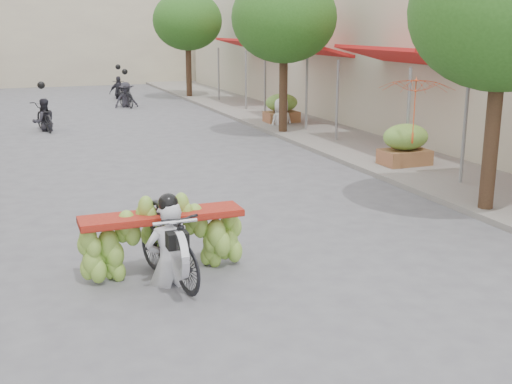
% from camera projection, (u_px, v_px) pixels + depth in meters
% --- Properties ---
extents(ground, '(120.00, 120.00, 0.00)m').
position_uv_depth(ground, '(332.00, 360.00, 7.00)').
color(ground, '#5A595F').
rests_on(ground, ground).
extents(sidewalk_right, '(4.00, 60.00, 0.12)m').
position_uv_depth(sidewalk_right, '(313.00, 126.00, 22.97)').
color(sidewalk_right, gray).
rests_on(sidewalk_right, ground).
extents(shophouse_row_right, '(9.77, 40.00, 6.00)m').
position_uv_depth(shophouse_row_right, '(452.00, 42.00, 23.04)').
color(shophouse_row_right, '#B8B098').
rests_on(shophouse_row_right, ground).
extents(far_building, '(20.00, 6.00, 7.00)m').
position_uv_depth(far_building, '(56.00, 27.00, 40.51)').
color(far_building, '#BCB094').
rests_on(far_building, ground).
extents(street_tree_near, '(3.40, 3.40, 5.25)m').
position_uv_depth(street_tree_near, '(503.00, 12.00, 11.53)').
color(street_tree_near, '#3A2719').
rests_on(street_tree_near, ground).
extents(street_tree_mid, '(3.40, 3.40, 5.25)m').
position_uv_depth(street_tree_mid, '(284.00, 18.00, 20.58)').
color(street_tree_mid, '#3A2719').
rests_on(street_tree_mid, ground).
extents(street_tree_far, '(3.40, 3.40, 5.25)m').
position_uv_depth(street_tree_far, '(187.00, 21.00, 31.44)').
color(street_tree_far, '#3A2719').
rests_on(street_tree_far, ground).
extents(produce_crate_mid, '(1.20, 0.88, 1.16)m').
position_uv_depth(produce_crate_mid, '(405.00, 141.00, 16.20)').
color(produce_crate_mid, brown).
rests_on(produce_crate_mid, ground).
extents(produce_crate_far, '(1.20, 0.88, 1.16)m').
position_uv_depth(produce_crate_far, '(282.00, 106.00, 23.43)').
color(produce_crate_far, brown).
rests_on(produce_crate_far, ground).
extents(banana_motorbike, '(2.35, 1.99, 2.24)m').
position_uv_depth(banana_motorbike, '(166.00, 230.00, 9.07)').
color(banana_motorbike, black).
rests_on(banana_motorbike, ground).
extents(market_umbrella, '(2.19, 2.19, 1.61)m').
position_uv_depth(market_umbrella, '(417.00, 76.00, 14.99)').
color(market_umbrella, '#D44A1C').
rests_on(market_umbrella, ground).
extents(pedestrian, '(1.01, 0.69, 1.88)m').
position_uv_depth(pedestrian, '(282.00, 98.00, 22.74)').
color(pedestrian, silver).
rests_on(pedestrian, ground).
extents(bg_motorbike_a, '(0.97, 1.81, 1.95)m').
position_uv_depth(bg_motorbike_a, '(43.00, 110.00, 22.15)').
color(bg_motorbike_a, black).
rests_on(bg_motorbike_a, ground).
extents(bg_motorbike_b, '(1.14, 1.84, 1.95)m').
position_uv_depth(bg_motorbike_b, '(126.00, 89.00, 28.58)').
color(bg_motorbike_b, black).
rests_on(bg_motorbike_b, ground).
extents(bg_motorbike_c, '(1.02, 1.57, 1.95)m').
position_uv_depth(bg_motorbike_c, '(119.00, 82.00, 31.93)').
color(bg_motorbike_c, black).
rests_on(bg_motorbike_c, ground).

